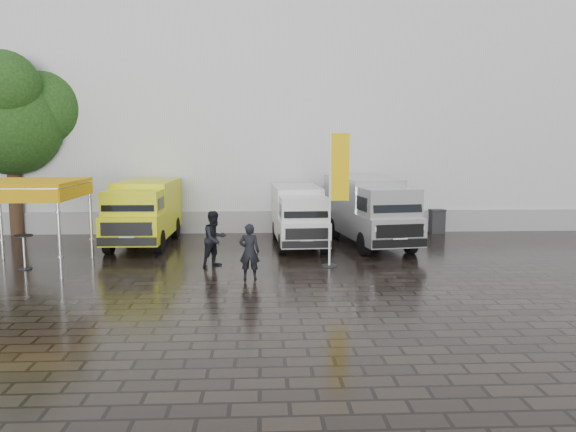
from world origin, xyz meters
name	(u,v)px	position (x,y,z in m)	size (l,w,h in m)	color
ground	(320,272)	(0.00, 0.00, 0.00)	(120.00, 120.00, 0.00)	black
exhibition_hall	(327,110)	(2.00, 16.00, 6.00)	(44.00, 16.00, 12.00)	silver
hall_plinth	(346,221)	(2.00, 7.95, 0.50)	(44.00, 0.15, 1.00)	gray
van_yellow	(144,214)	(-6.54, 5.06, 1.27)	(2.11, 5.50, 2.54)	#DEE60C
van_white	(298,217)	(-0.39, 4.70, 1.16)	(1.78, 5.35, 2.32)	silver
van_silver	(370,212)	(2.47, 4.70, 1.34)	(2.05, 6.16, 2.67)	#B9BCBF
canopy_tent	(24,186)	(-9.45, 0.98, 2.70)	(3.32, 3.32, 2.88)	silver
flagpole	(335,191)	(0.58, 0.85, 2.53)	(0.88, 0.50, 4.58)	black
tree	(9,116)	(-12.79, 7.90, 5.23)	(4.54, 4.54, 8.15)	black
cocktail_table	(24,252)	(-9.56, 0.92, 0.56)	(0.60, 0.60, 1.12)	black
wheelie_bin	(437,221)	(6.12, 7.56, 0.54)	(0.65, 0.65, 1.08)	black
person_front	(249,252)	(-2.21, -0.79, 0.85)	(0.62, 0.41, 1.69)	black
person_tent	(215,239)	(-3.40, 1.03, 0.93)	(0.90, 0.70, 1.86)	black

